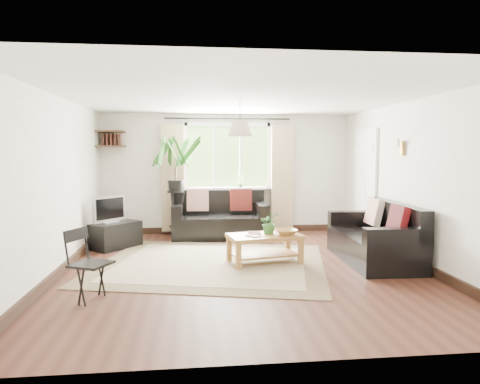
{
  "coord_description": "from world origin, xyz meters",
  "views": [
    {
      "loc": [
        -0.68,
        -5.91,
        1.66
      ],
      "look_at": [
        0.0,
        0.4,
        1.05
      ],
      "focal_mm": 32.0,
      "sensor_mm": 36.0,
      "label": 1
    }
  ],
  "objects": [
    {
      "name": "floor",
      "position": [
        0.0,
        0.0,
        0.0
      ],
      "size": [
        5.5,
        5.5,
        0.0
      ],
      "primitive_type": "plane",
      "color": "black",
      "rests_on": "ground"
    },
    {
      "name": "ceiling",
      "position": [
        0.0,
        0.0,
        2.4
      ],
      "size": [
        5.5,
        5.5,
        0.0
      ],
      "primitive_type": "plane",
      "rotation": [
        3.14,
        0.0,
        0.0
      ],
      "color": "white",
      "rests_on": "floor"
    },
    {
      "name": "wall_back",
      "position": [
        0.0,
        2.75,
        1.2
      ],
      "size": [
        5.0,
        0.02,
        2.4
      ],
      "primitive_type": "cube",
      "color": "beige",
      "rests_on": "floor"
    },
    {
      "name": "wall_front",
      "position": [
        0.0,
        -2.75,
        1.2
      ],
      "size": [
        5.0,
        0.02,
        2.4
      ],
      "primitive_type": "cube",
      "color": "beige",
      "rests_on": "floor"
    },
    {
      "name": "wall_left",
      "position": [
        -2.5,
        0.0,
        1.2
      ],
      "size": [
        0.02,
        5.5,
        2.4
      ],
      "primitive_type": "cube",
      "color": "beige",
      "rests_on": "floor"
    },
    {
      "name": "wall_right",
      "position": [
        2.5,
        0.0,
        1.2
      ],
      "size": [
        0.02,
        5.5,
        2.4
      ],
      "primitive_type": "cube",
      "color": "beige",
      "rests_on": "floor"
    },
    {
      "name": "rug",
      "position": [
        -0.43,
        0.27,
        0.01
      ],
      "size": [
        3.8,
        3.46,
        0.02
      ],
      "primitive_type": "cube",
      "rotation": [
        0.0,
        0.0,
        -0.23
      ],
      "color": "beige",
      "rests_on": "floor"
    },
    {
      "name": "window",
      "position": [
        0.0,
        2.71,
        1.55
      ],
      "size": [
        2.5,
        0.16,
        2.16
      ],
      "primitive_type": null,
      "color": "white",
      "rests_on": "wall_back"
    },
    {
      "name": "door",
      "position": [
        2.47,
        1.7,
        1.0
      ],
      "size": [
        0.06,
        0.96,
        2.06
      ],
      "primitive_type": "cube",
      "color": "silver",
      "rests_on": "wall_right"
    },
    {
      "name": "corner_shelf",
      "position": [
        -2.25,
        2.5,
        1.89
      ],
      "size": [
        0.5,
        0.5,
        0.34
      ],
      "primitive_type": null,
      "color": "black",
      "rests_on": "wall_back"
    },
    {
      "name": "pendant_lamp",
      "position": [
        0.0,
        0.4,
        2.05
      ],
      "size": [
        0.36,
        0.36,
        0.54
      ],
      "primitive_type": null,
      "color": "beige",
      "rests_on": "ceiling"
    },
    {
      "name": "wall_sconce",
      "position": [
        2.43,
        0.3,
        1.74
      ],
      "size": [
        0.12,
        0.12,
        0.28
      ],
      "primitive_type": null,
      "color": "beige",
      "rests_on": "wall_right"
    },
    {
      "name": "sofa_back",
      "position": [
        -0.19,
        2.24,
        0.42
      ],
      "size": [
        1.82,
        0.94,
        0.85
      ],
      "primitive_type": null,
      "rotation": [
        0.0,
        0.0,
        -0.02
      ],
      "color": "black",
      "rests_on": "floor"
    },
    {
      "name": "sofa_right",
      "position": [
        1.99,
        0.17,
        0.42
      ],
      "size": [
        1.81,
        0.94,
        0.84
      ],
      "primitive_type": null,
      "rotation": [
        0.0,
        0.0,
        -1.6
      ],
      "color": "black",
      "rests_on": "floor"
    },
    {
      "name": "coffee_table",
      "position": [
        0.35,
        0.23,
        0.22
      ],
      "size": [
        1.15,
        0.77,
        0.43
      ],
      "primitive_type": null,
      "rotation": [
        0.0,
        0.0,
        0.2
      ],
      "color": "brown",
      "rests_on": "floor"
    },
    {
      "name": "table_plant",
      "position": [
        0.43,
        0.3,
        0.59
      ],
      "size": [
        0.3,
        0.26,
        0.32
      ],
      "primitive_type": "imported",
      "rotation": [
        0.0,
        0.0,
        -0.02
      ],
      "color": "#2C6A2A",
      "rests_on": "coffee_table"
    },
    {
      "name": "bowl",
      "position": [
        0.67,
        0.2,
        0.47
      ],
      "size": [
        0.36,
        0.36,
        0.08
      ],
      "primitive_type": "imported",
      "rotation": [
        0.0,
        0.0,
        0.13
      ],
      "color": "#A17337",
      "rests_on": "coffee_table"
    },
    {
      "name": "book_a",
      "position": [
        0.1,
        0.08,
        0.44
      ],
      "size": [
        0.24,
        0.26,
        0.02
      ],
      "primitive_type": "imported",
      "rotation": [
        0.0,
        0.0,
        0.56
      ],
      "color": "silver",
      "rests_on": "coffee_table"
    },
    {
      "name": "book_b",
      "position": [
        0.12,
        0.3,
        0.44
      ],
      "size": [
        0.18,
        0.24,
        0.02
      ],
      "primitive_type": "imported",
      "rotation": [
        0.0,
        0.0,
        -0.04
      ],
      "color": "#552C22",
      "rests_on": "coffee_table"
    },
    {
      "name": "tv_stand",
      "position": [
        -2.03,
        1.52,
        0.22
      ],
      "size": [
        0.88,
        0.91,
        0.44
      ],
      "primitive_type": "cube",
      "rotation": [
        0.0,
        0.0,
        0.85
      ],
      "color": "black",
      "rests_on": "floor"
    },
    {
      "name": "tv",
      "position": [
        -2.13,
        1.52,
        0.68
      ],
      "size": [
        0.57,
        0.61,
        0.48
      ],
      "primitive_type": null,
      "rotation": [
        0.0,
        0.0,
        0.85
      ],
      "color": "#A5A5AA",
      "rests_on": "tv_stand"
    },
    {
      "name": "palm_stand",
      "position": [
        -1.03,
        2.31,
        0.97
      ],
      "size": [
        0.85,
        0.85,
        1.95
      ],
      "primitive_type": null,
      "rotation": [
        0.0,
        0.0,
        0.13
      ],
      "color": "black",
      "rests_on": "floor"
    },
    {
      "name": "folding_chair",
      "position": [
        -1.82,
        -1.13,
        0.4
      ],
      "size": [
        0.55,
        0.55,
        0.8
      ],
      "primitive_type": null,
      "rotation": [
        0.0,
        0.0,
        1.12
      ],
      "color": "black",
      "rests_on": "floor"
    },
    {
      "name": "sill_plant",
      "position": [
        0.25,
        2.63,
        1.06
      ],
      "size": [
        0.14,
        0.1,
        0.27
      ],
      "primitive_type": "imported",
      "color": "#2D6023",
      "rests_on": "window"
    }
  ]
}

